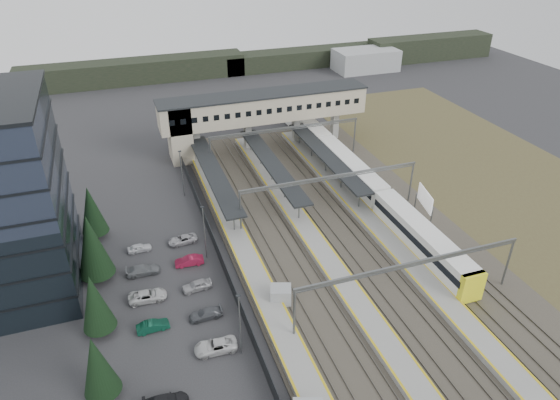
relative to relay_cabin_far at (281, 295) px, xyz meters
name	(u,v)px	position (x,y,z in m)	size (l,w,h in m)	color
ground	(286,290)	(1.41, 1.90, -1.13)	(220.00, 220.00, 0.00)	#2B2B2D
conifer_row	(95,324)	(-20.59, -1.96, 3.71)	(4.42, 49.82, 9.50)	black
car_park	(188,353)	(-12.03, -4.87, -0.52)	(10.71, 44.69, 1.28)	#B5B6B9
lampposts	(219,270)	(-6.59, 3.15, 3.21)	(0.50, 53.25, 8.07)	slate
fence	(226,271)	(-5.09, 6.90, -0.13)	(0.08, 90.00, 2.00)	#26282B
relay_cabin_far	(281,295)	(0.00, 0.00, 0.00)	(3.01, 2.76, 2.26)	#9EA1A3
rail_corridor	(338,251)	(10.75, 6.90, -0.84)	(34.00, 90.00, 0.92)	#3C362E
canopies	(272,164)	(8.41, 28.90, 2.79)	(23.10, 30.00, 3.28)	black
footbridge	(250,111)	(9.11, 43.90, 6.80)	(40.40, 6.40, 11.20)	#B2A38E
gantries	(366,220)	(13.41, 4.90, 4.87)	(28.40, 62.28, 7.17)	slate
train	(351,171)	(21.41, 24.91, 1.12)	(3.15, 65.74, 3.96)	white
billboard	(425,200)	(27.11, 11.34, 1.87)	(1.30, 5.35, 4.53)	slate
scrub_east	(543,209)	(46.41, 6.90, -1.10)	(34.00, 120.00, 0.06)	#4E4429
treeline_far	(256,63)	(25.22, 94.18, 1.82)	(170.00, 19.00, 7.00)	black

